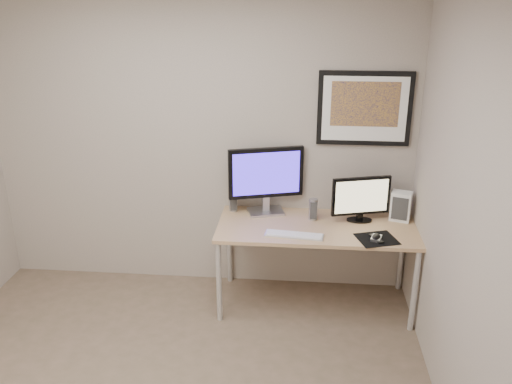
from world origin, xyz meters
TOP-DOWN VIEW (x-y plane):
  - room at (0.00, 0.45)m, footprint 3.60×3.60m
  - desk at (1.00, 1.35)m, footprint 1.60×0.70m
  - framed_art at (1.35, 1.68)m, footprint 0.75×0.04m
  - monitor_large at (0.57, 1.57)m, footprint 0.62×0.28m
  - monitor_tv at (1.35, 1.47)m, footprint 0.48×0.16m
  - speaker_left at (0.29, 1.60)m, footprint 0.09×0.09m
  - speaker_right at (0.97, 1.47)m, footprint 0.08×0.08m
  - keyboard at (0.82, 1.14)m, footprint 0.46×0.17m
  - mousepad at (1.45, 1.14)m, footprint 0.35×0.33m
  - mouse at (1.45, 1.13)m, footprint 0.10×0.13m
  - remote at (1.45, 1.13)m, footprint 0.10×0.16m
  - fan_unit at (1.69, 1.52)m, footprint 0.19×0.16m

SIDE VIEW (x-z plane):
  - desk at x=1.00m, z-range 0.30..1.03m
  - mousepad at x=1.45m, z-range 0.73..0.73m
  - keyboard at x=0.82m, z-range 0.73..0.75m
  - remote at x=1.45m, z-range 0.73..0.75m
  - mouse at x=1.45m, z-range 0.73..0.77m
  - speaker_right at x=0.97m, z-range 0.73..0.91m
  - speaker_left at x=0.29m, z-range 0.73..0.92m
  - fan_unit at x=1.69m, z-range 0.73..0.98m
  - monitor_tv at x=1.35m, z-range 0.74..1.13m
  - monitor_large at x=0.57m, z-range 0.76..1.34m
  - framed_art at x=1.35m, z-range 1.32..1.92m
  - room at x=0.00m, z-range -0.16..3.44m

